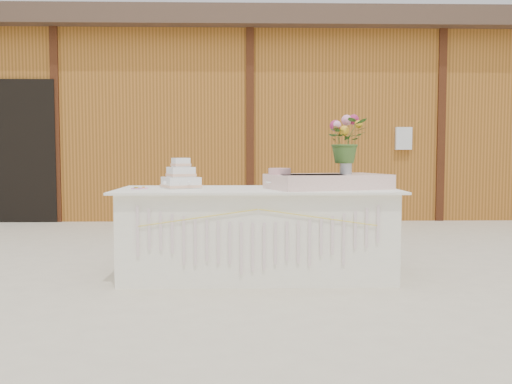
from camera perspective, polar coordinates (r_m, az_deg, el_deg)
The scene contains 9 objects.
ground at distance 5.04m, azimuth 0.09°, elevation -8.44°, with size 80.00×80.00×0.00m, color beige.
barn at distance 10.93m, azimuth -0.81°, elevation 7.10°, with size 12.60×4.60×3.30m.
cake_table at distance 4.96m, azimuth 0.09°, elevation -4.08°, with size 2.40×1.00×0.77m.
wedding_cake at distance 5.05m, azimuth -7.52°, elevation 1.41°, with size 0.39×0.39×0.27m.
pink_cake_stand at distance 4.92m, azimuth 2.38°, elevation 1.49°, with size 0.25×0.25×0.18m.
satin_runner at distance 4.95m, azimuth 7.20°, elevation 1.04°, with size 0.99×0.57×0.12m, color #FFD7CD.
flower_vase at distance 5.01m, azimuth 8.96°, elevation 2.60°, with size 0.11×0.11×0.14m, color silver.
bouquet at distance 5.01m, azimuth 9.00°, elevation 5.64°, with size 0.35×0.30×0.39m, color #3B5F26.
loose_flowers at distance 5.09m, azimuth -11.09°, elevation 0.49°, with size 0.16×0.38×0.02m, color pink, non-canonical shape.
Camera 1 is at (-0.13, -4.92, 1.08)m, focal length 40.00 mm.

